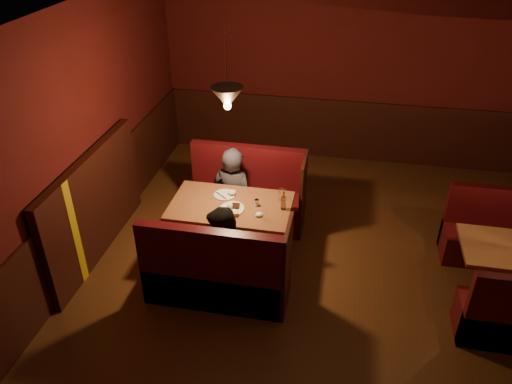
% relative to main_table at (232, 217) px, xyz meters
% --- Properties ---
extents(room, '(6.02, 7.02, 2.92)m').
position_rel_main_table_xyz_m(room, '(1.01, -0.55, 0.48)').
color(room, '#5D2B14').
rests_on(room, ground).
extents(main_table, '(1.39, 0.85, 0.98)m').
position_rel_main_table_xyz_m(main_table, '(0.00, 0.00, 0.00)').
color(main_table, brown).
rests_on(main_table, ground).
extents(main_bench_far, '(1.53, 0.55, 1.05)m').
position_rel_main_table_xyz_m(main_bench_far, '(0.02, 0.79, -0.24)').
color(main_bench_far, black).
rests_on(main_bench_far, ground).
extents(main_bench_near, '(1.53, 0.55, 1.05)m').
position_rel_main_table_xyz_m(main_bench_near, '(0.02, -0.79, -0.24)').
color(main_bench_near, black).
rests_on(main_bench_near, ground).
extents(second_bench_far, '(1.28, 0.48, 0.91)m').
position_rel_main_table_xyz_m(second_bench_far, '(3.14, 0.58, -0.29)').
color(second_bench_far, black).
rests_on(second_bench_far, ground).
extents(diner_a, '(0.63, 0.48, 1.54)m').
position_rel_main_table_xyz_m(diner_a, '(-0.12, 0.56, 0.19)').
color(diner_a, '#282831').
rests_on(diner_a, ground).
extents(diner_b, '(0.85, 0.77, 1.42)m').
position_rel_main_table_xyz_m(diner_b, '(0.07, -0.64, 0.13)').
color(diner_b, black).
rests_on(diner_b, ground).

